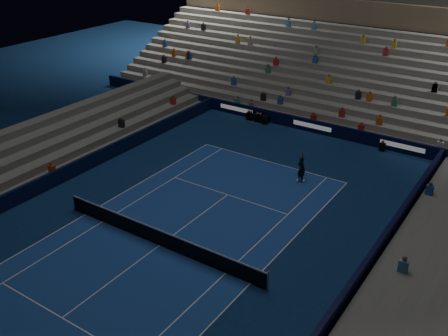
% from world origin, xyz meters
% --- Properties ---
extents(ground, '(90.00, 90.00, 0.00)m').
position_xyz_m(ground, '(0.00, 0.00, 0.00)').
color(ground, '#0D254F').
rests_on(ground, ground).
extents(court_surface, '(10.97, 23.77, 0.01)m').
position_xyz_m(court_surface, '(0.00, 0.00, 0.01)').
color(court_surface, '#1A4194').
rests_on(court_surface, ground).
extents(sponsor_barrier_far, '(44.00, 0.25, 1.00)m').
position_xyz_m(sponsor_barrier_far, '(0.00, 18.50, 0.50)').
color(sponsor_barrier_far, black).
rests_on(sponsor_barrier_far, ground).
extents(sponsor_barrier_east, '(0.25, 37.00, 1.00)m').
position_xyz_m(sponsor_barrier_east, '(9.70, 0.00, 0.50)').
color(sponsor_barrier_east, black).
rests_on(sponsor_barrier_east, ground).
extents(sponsor_barrier_west, '(0.25, 37.00, 1.00)m').
position_xyz_m(sponsor_barrier_west, '(-9.70, 0.00, 0.50)').
color(sponsor_barrier_west, black).
rests_on(sponsor_barrier_west, ground).
extents(grandstand_main, '(44.00, 15.20, 11.20)m').
position_xyz_m(grandstand_main, '(0.00, 27.90, 3.38)').
color(grandstand_main, slate).
rests_on(grandstand_main, ground).
extents(grandstand_west, '(5.00, 37.00, 2.50)m').
position_xyz_m(grandstand_west, '(-13.17, 0.00, 0.92)').
color(grandstand_west, slate).
rests_on(grandstand_west, ground).
extents(tennis_net, '(12.90, 0.10, 1.10)m').
position_xyz_m(tennis_net, '(0.00, 0.00, 0.50)').
color(tennis_net, '#B2B2B7').
rests_on(tennis_net, ground).
extents(tennis_player, '(0.72, 0.60, 1.70)m').
position_xyz_m(tennis_player, '(2.92, 10.46, 0.85)').
color(tennis_player, black).
rests_on(tennis_player, ground).
extents(broadcast_camera, '(0.54, 0.96, 0.63)m').
position_xyz_m(broadcast_camera, '(-3.96, 18.01, 0.33)').
color(broadcast_camera, black).
rests_on(broadcast_camera, ground).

